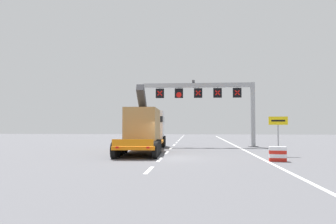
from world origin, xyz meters
name	(u,v)px	position (x,y,z in m)	size (l,w,h in m)	color
ground	(168,158)	(0.00, 0.00, 0.00)	(112.00, 112.00, 0.00)	#5B5B60
lane_markings	(178,142)	(-0.44, 21.17, 0.01)	(0.20, 56.94, 0.01)	silver
edge_line_right	(237,146)	(6.20, 12.00, 0.01)	(0.20, 63.00, 0.01)	silver
overhead_lane_gantry	(212,95)	(3.62, 11.65, 5.37)	(11.83, 0.90, 6.92)	#9EA0A5
heavy_haul_truck_orange	(146,128)	(-2.46, 6.58, 1.99)	(3.53, 14.15, 5.30)	orange
exit_sign_yellow	(278,126)	(7.83, 1.98, 2.13)	(1.35, 0.15, 2.84)	#9EA0A5
crash_barrier_striped	(278,154)	(6.86, -1.56, 0.45)	(1.06, 0.64, 0.90)	red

